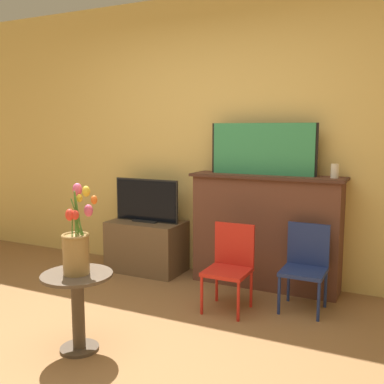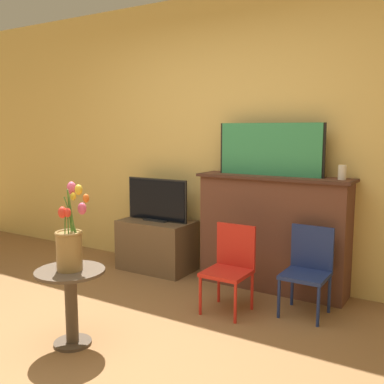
# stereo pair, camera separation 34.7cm
# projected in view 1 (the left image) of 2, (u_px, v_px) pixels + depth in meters

# --- Properties ---
(ground_plane) EXTENTS (14.00, 14.00, 0.00)m
(ground_plane) POSITION_uv_depth(u_px,v_px,m) (80.00, 374.00, 2.64)
(ground_plane) COLOR olive
(wall_back) EXTENTS (8.00, 0.06, 2.70)m
(wall_back) POSITION_uv_depth(u_px,v_px,m) (220.00, 138.00, 4.35)
(wall_back) COLOR #E0BC66
(wall_back) RESTS_ON ground
(fireplace_mantel) EXTENTS (1.38, 0.35, 1.03)m
(fireplace_mantel) POSITION_uv_depth(u_px,v_px,m) (266.00, 230.00, 4.07)
(fireplace_mantel) COLOR brown
(fireplace_mantel) RESTS_ON ground
(painting) EXTENTS (0.97, 0.03, 0.46)m
(painting) POSITION_uv_depth(u_px,v_px,m) (262.00, 149.00, 3.99)
(painting) COLOR black
(painting) RESTS_ON fireplace_mantel
(mantel_candle) EXTENTS (0.07, 0.07, 0.12)m
(mantel_candle) POSITION_uv_depth(u_px,v_px,m) (335.00, 171.00, 3.74)
(mantel_candle) COLOR silver
(mantel_candle) RESTS_ON fireplace_mantel
(tv_stand) EXTENTS (0.75, 0.45, 0.51)m
(tv_stand) POSITION_uv_depth(u_px,v_px,m) (147.00, 246.00, 4.55)
(tv_stand) COLOR brown
(tv_stand) RESTS_ON ground
(tv_monitor) EXTENTS (0.70, 0.12, 0.43)m
(tv_monitor) POSITION_uv_depth(u_px,v_px,m) (146.00, 201.00, 4.49)
(tv_monitor) COLOR black
(tv_monitor) RESTS_ON tv_stand
(chair_red) EXTENTS (0.34, 0.34, 0.68)m
(chair_red) POSITION_uv_depth(u_px,v_px,m) (230.00, 262.00, 3.58)
(chair_red) COLOR red
(chair_red) RESTS_ON ground
(chair_blue) EXTENTS (0.34, 0.34, 0.68)m
(chair_blue) POSITION_uv_depth(u_px,v_px,m) (305.00, 262.00, 3.57)
(chair_blue) COLOR navy
(chair_blue) RESTS_ON ground
(side_table) EXTENTS (0.46, 0.46, 0.52)m
(side_table) POSITION_uv_depth(u_px,v_px,m) (78.00, 301.00, 2.89)
(side_table) COLOR #4C3D2D
(side_table) RESTS_ON ground
(vase_tulips) EXTENTS (0.22, 0.21, 0.58)m
(vase_tulips) POSITION_uv_depth(u_px,v_px,m) (77.00, 246.00, 2.84)
(vase_tulips) COLOR olive
(vase_tulips) RESTS_ON side_table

